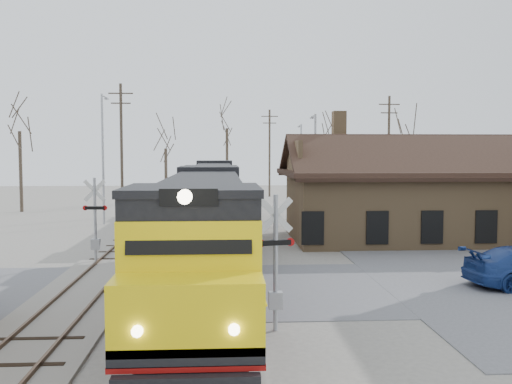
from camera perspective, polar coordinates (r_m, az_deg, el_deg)
ground at (r=22.62m, az=-5.14°, el=-9.67°), size 140.00×140.00×0.00m
road at (r=22.62m, az=-5.14°, el=-9.63°), size 60.00×9.00×0.03m
track_main at (r=37.35m, az=-4.43°, el=-4.13°), size 3.40×90.00×0.24m
track_siding at (r=37.71m, az=-11.30°, el=-4.12°), size 3.40×90.00×0.24m
depot at (r=35.92m, az=14.96°, el=-0.82°), size 15.20×9.31×7.90m
locomotive_lead at (r=20.56m, az=-5.33°, el=-4.20°), size 3.09×20.68×4.59m
locomotive_trailing at (r=41.41m, az=-4.33°, el=-0.06°), size 3.09×20.68×4.35m
crossbuck_near at (r=17.11m, az=1.97°, el=-7.53°), size 1.16×0.34×4.09m
crossbuck_far at (r=28.36m, az=-15.78°, el=-3.05°), size 1.18×0.31×4.13m
streetlight_a at (r=43.69m, az=-15.03°, el=3.87°), size 0.25×2.04×9.61m
streetlight_b at (r=43.39m, az=5.89°, el=3.05°), size 0.25×2.04×8.21m
streetlight_c at (r=60.33m, az=4.50°, el=3.35°), size 0.25×2.04×8.28m
utility_pole_a at (r=48.21m, az=-13.30°, el=4.32°), size 2.00×0.24×10.94m
utility_pole_b at (r=68.57m, az=1.36°, el=4.08°), size 2.00×0.24×10.42m
utility_pole_c at (r=55.77m, az=13.12°, el=4.12°), size 2.00×0.24×10.66m
tree_a at (r=55.22m, az=-22.60°, el=6.87°), size 4.81×4.81×11.79m
tree_b at (r=60.98m, az=-9.03°, el=5.19°), size 3.82×3.82×9.36m
tree_c at (r=67.64m, az=-2.93°, el=7.52°), size 5.44×5.44×13.33m
tree_d at (r=62.14m, az=7.25°, el=5.73°), size 4.16×4.16×10.19m
tree_e at (r=60.13m, az=14.88°, el=5.63°), size 4.13×4.13×10.11m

